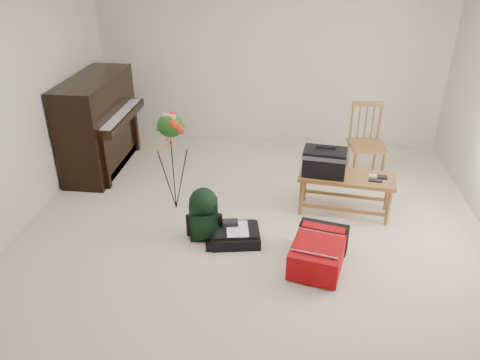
# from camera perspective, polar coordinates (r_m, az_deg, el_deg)

# --- Properties ---
(floor) EXTENTS (5.00, 5.50, 0.01)m
(floor) POSITION_cam_1_polar(r_m,az_deg,el_deg) (4.93, 1.33, -7.71)
(floor) COLOR beige
(floor) RESTS_ON ground
(wall_back) EXTENTS (5.00, 0.04, 2.50)m
(wall_back) POSITION_cam_1_polar(r_m,az_deg,el_deg) (6.94, 3.64, 14.32)
(wall_back) COLOR beige
(wall_back) RESTS_ON floor
(piano) EXTENTS (0.71, 1.50, 1.25)m
(piano) POSITION_cam_1_polar(r_m,az_deg,el_deg) (6.54, -16.77, 6.37)
(piano) COLOR black
(piano) RESTS_ON floor
(bench) EXTENTS (1.10, 0.55, 0.81)m
(bench) POSITION_cam_1_polar(r_m,az_deg,el_deg) (5.27, 11.11, 1.52)
(bench) COLOR olive
(bench) RESTS_ON floor
(dining_chair) EXTENTS (0.48, 0.48, 0.98)m
(dining_chair) POSITION_cam_1_polar(r_m,az_deg,el_deg) (6.25, 15.19, 4.39)
(dining_chair) COLOR olive
(dining_chair) RESTS_ON floor
(red_suitcase) EXTENTS (0.61, 0.79, 0.30)m
(red_suitcase) POSITION_cam_1_polar(r_m,az_deg,el_deg) (4.64, 9.51, -8.23)
(red_suitcase) COLOR #A3070D
(red_suitcase) RESTS_ON floor
(black_duffel) EXTENTS (0.56, 0.48, 0.21)m
(black_duffel) POSITION_cam_1_polar(r_m,az_deg,el_deg) (4.92, -0.58, -6.66)
(black_duffel) COLOR black
(black_duffel) RESTS_ON floor
(green_backpack) EXTENTS (0.32, 0.30, 0.58)m
(green_backpack) POSITION_cam_1_polar(r_m,az_deg,el_deg) (4.85, -4.45, -3.86)
(green_backpack) COLOR black
(green_backpack) RESTS_ON floor
(flower_stand) EXTENTS (0.44, 0.44, 1.19)m
(flower_stand) POSITION_cam_1_polar(r_m,az_deg,el_deg) (5.32, -8.17, 2.09)
(flower_stand) COLOR black
(flower_stand) RESTS_ON floor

